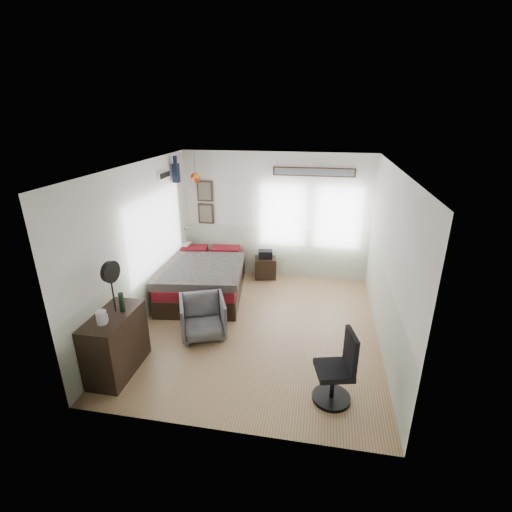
# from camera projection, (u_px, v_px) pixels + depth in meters

# --- Properties ---
(ground_plane) EXTENTS (4.00, 4.50, 0.01)m
(ground_plane) POSITION_uv_depth(u_px,v_px,m) (258.00, 327.00, 6.36)
(ground_plane) COLOR olive
(room_shell) EXTENTS (4.02, 4.52, 2.71)m
(room_shell) POSITION_uv_depth(u_px,v_px,m) (255.00, 234.00, 5.96)
(room_shell) COLOR silver
(room_shell) RESTS_ON ground_plane
(wall_decor) EXTENTS (3.55, 1.32, 1.44)m
(wall_decor) POSITION_uv_depth(u_px,v_px,m) (221.00, 182.00, 7.57)
(wall_decor) COLOR #3A2415
(wall_decor) RESTS_ON room_shell
(bed) EXTENTS (1.78, 2.33, 0.69)m
(bed) POSITION_uv_depth(u_px,v_px,m) (203.00, 278.00, 7.41)
(bed) COLOR black
(bed) RESTS_ON ground_plane
(dresser) EXTENTS (0.48, 1.00, 0.90)m
(dresser) POSITION_uv_depth(u_px,v_px,m) (116.00, 343.00, 5.14)
(dresser) COLOR black
(dresser) RESTS_ON ground_plane
(armchair) EXTENTS (0.93, 0.94, 0.66)m
(armchair) POSITION_uv_depth(u_px,v_px,m) (203.00, 317.00, 6.03)
(armchair) COLOR slate
(armchair) RESTS_ON ground_plane
(nightstand) EXTENTS (0.52, 0.45, 0.46)m
(nightstand) POSITION_uv_depth(u_px,v_px,m) (265.00, 268.00, 8.18)
(nightstand) COLOR black
(nightstand) RESTS_ON ground_plane
(task_chair) EXTENTS (0.53, 0.53, 0.99)m
(task_chair) POSITION_uv_depth(u_px,v_px,m) (338.00, 374.00, 4.63)
(task_chair) COLOR black
(task_chair) RESTS_ON ground_plane
(kettle) EXTENTS (0.16, 0.13, 0.18)m
(kettle) POSITION_uv_depth(u_px,v_px,m) (102.00, 317.00, 4.75)
(kettle) COLOR silver
(kettle) RESTS_ON dresser
(bottle) EXTENTS (0.07, 0.07, 0.27)m
(bottle) POSITION_uv_depth(u_px,v_px,m) (122.00, 302.00, 5.04)
(bottle) COLOR black
(bottle) RESTS_ON dresser
(stand_fan) EXTENTS (0.13, 0.30, 0.74)m
(stand_fan) POSITION_uv_depth(u_px,v_px,m) (110.00, 273.00, 4.87)
(stand_fan) COLOR black
(stand_fan) RESTS_ON dresser
(black_bag) EXTENTS (0.33, 0.24, 0.18)m
(black_bag) POSITION_uv_depth(u_px,v_px,m) (265.00, 254.00, 8.07)
(black_bag) COLOR black
(black_bag) RESTS_ON nightstand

